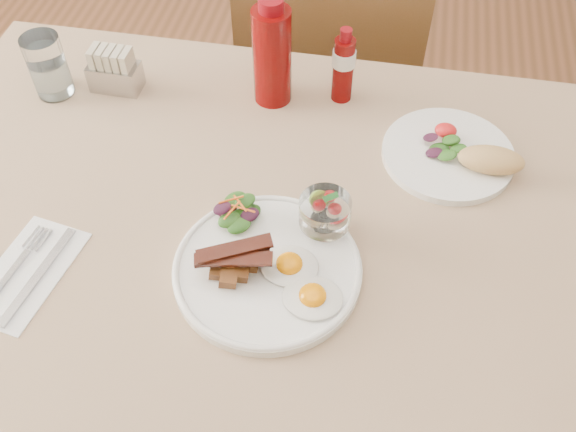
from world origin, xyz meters
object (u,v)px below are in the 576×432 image
fruit_cup (325,212)px  water_glass (49,69)px  chair_far (331,77)px  sugar_caddy (114,72)px  main_plate (267,270)px  second_plate (458,155)px  table (280,254)px  hot_sauce_bottle (343,66)px  ketchup_bottle (272,55)px

fruit_cup → water_glass: bearing=155.3°
chair_far → sugar_caddy: (-0.37, -0.39, 0.26)m
main_plate → second_plate: (0.27, 0.29, 0.01)m
sugar_caddy → table: bearing=-34.7°
main_plate → water_glass: bearing=145.0°
fruit_cup → water_glass: water_glass is taller
table → chair_far: 0.68m
fruit_cup → water_glass: (-0.55, 0.25, -0.01)m
chair_far → main_plate: size_ratio=3.32×
sugar_caddy → chair_far: bearing=48.5°
chair_far → second_plate: chair_far is taller
hot_sauce_bottle → sugar_caddy: 0.43m
main_plate → hot_sauce_bottle: bearing=82.5°
second_plate → water_glass: water_glass is taller
chair_far → hot_sauce_bottle: bearing=-80.8°
sugar_caddy → second_plate: bearing=-5.8°
water_glass → ketchup_bottle: bearing=8.2°
chair_far → ketchup_bottle: size_ratio=4.50×
chair_far → hot_sauce_bottle: (0.06, -0.35, 0.30)m
chair_far → sugar_caddy: 0.60m
hot_sauce_bottle → water_glass: hot_sauce_bottle is taller
fruit_cup → water_glass: size_ratio=0.66×
water_glass → fruit_cup: bearing=-24.7°
main_plate → fruit_cup: 0.12m
second_plate → ketchup_bottle: (-0.34, 0.11, 0.08)m
chair_far → sugar_caddy: chair_far is taller
fruit_cup → ketchup_bottle: bearing=114.5°
table → fruit_cup: bearing=-13.6°
fruit_cup → sugar_caddy: 0.53m
fruit_cup → second_plate: size_ratio=0.34×
second_plate → fruit_cup: bearing=-134.5°
table → fruit_cup: 0.17m
fruit_cup → ketchup_bottle: 0.35m
water_glass → sugar_caddy: bearing=16.5°
table → fruit_cup: size_ratio=16.81×
fruit_cup → hot_sauce_bottle: (-0.02, 0.34, 0.01)m
second_plate → main_plate: bearing=-133.5°
main_plate → hot_sauce_bottle: 0.43m
ketchup_bottle → sugar_caddy: (-0.30, -0.03, -0.06)m
hot_sauce_bottle → sugar_caddy: (-0.42, -0.05, -0.03)m
chair_far → ketchup_bottle: 0.50m
chair_far → main_plate: (0.00, -0.76, 0.24)m
table → water_glass: water_glass is taller
table → chair_far: size_ratio=1.43×
main_plate → fruit_cup: size_ratio=3.54×
chair_far → main_plate: bearing=-89.9°
table → ketchup_bottle: size_ratio=6.44×
table → sugar_caddy: sugar_caddy is taller
sugar_caddy → main_plate: bearing=-43.6°
chair_far → sugar_caddy: size_ratio=9.74×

